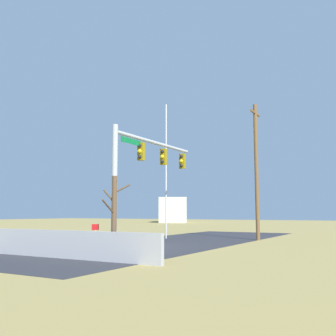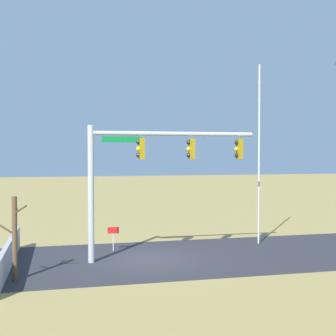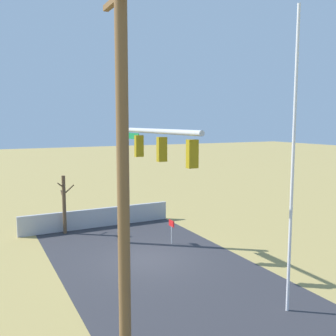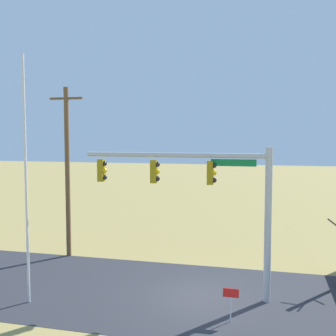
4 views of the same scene
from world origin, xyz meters
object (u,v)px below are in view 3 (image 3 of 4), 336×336
at_px(flagpole, 293,164).
at_px(utility_pole, 123,190).
at_px(signal_mast, 140,161).
at_px(open_sign, 171,226).
at_px(bare_tree, 64,204).

bearing_deg(flagpole, utility_pole, 103.49).
relative_size(signal_mast, open_sign, 6.41).
distance_m(signal_mast, utility_pole, 9.09).
bearing_deg(flagpole, open_sign, 1.33).
xyz_separation_m(utility_pole, bare_tree, (13.73, -1.53, -3.09)).
bearing_deg(flagpole, bare_tree, 20.87).
height_order(utility_pole, open_sign, utility_pole).
xyz_separation_m(utility_pole, open_sign, (9.44, -6.01, -3.88)).
bearing_deg(open_sign, signal_mast, 118.74).
height_order(signal_mast, open_sign, signal_mast).
height_order(flagpole, bare_tree, flagpole).
relative_size(utility_pole, bare_tree, 2.83).
xyz_separation_m(flagpole, utility_pole, (-1.49, 6.20, -0.07)).
distance_m(signal_mast, open_sign, 4.34).
distance_m(flagpole, utility_pole, 6.37).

